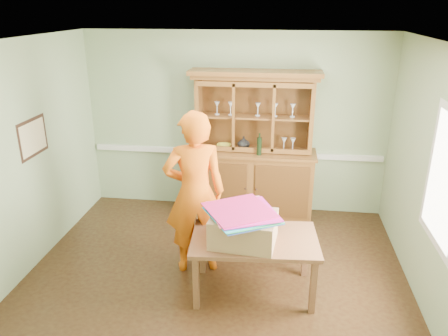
# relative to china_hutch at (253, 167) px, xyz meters

# --- Properties ---
(floor) EXTENTS (4.50, 4.50, 0.00)m
(floor) POSITION_rel_china_hutch_xyz_m (-0.30, -1.75, -0.76)
(floor) COLOR #402B14
(floor) RESTS_ON ground
(ceiling) EXTENTS (4.50, 4.50, 0.00)m
(ceiling) POSITION_rel_china_hutch_xyz_m (-0.30, -1.75, 1.94)
(ceiling) COLOR white
(ceiling) RESTS_ON wall_back
(wall_back) EXTENTS (4.50, 0.00, 4.50)m
(wall_back) POSITION_rel_china_hutch_xyz_m (-0.30, 0.25, 0.59)
(wall_back) COLOR #8DA57C
(wall_back) RESTS_ON floor
(wall_left) EXTENTS (0.00, 4.00, 4.00)m
(wall_left) POSITION_rel_china_hutch_xyz_m (-2.55, -1.75, 0.59)
(wall_left) COLOR #8DA57C
(wall_left) RESTS_ON floor
(wall_right) EXTENTS (0.00, 4.00, 4.00)m
(wall_right) POSITION_rel_china_hutch_xyz_m (1.95, -1.75, 0.59)
(wall_right) COLOR #8DA57C
(wall_right) RESTS_ON floor
(wall_front) EXTENTS (4.50, 0.00, 4.50)m
(wall_front) POSITION_rel_china_hutch_xyz_m (-0.30, -3.75, 0.59)
(wall_front) COLOR #8DA57C
(wall_front) RESTS_ON floor
(chair_rail) EXTENTS (4.41, 0.05, 0.08)m
(chair_rail) POSITION_rel_china_hutch_xyz_m (-0.30, 0.22, 0.14)
(chair_rail) COLOR silver
(chair_rail) RESTS_ON wall_back
(framed_map) EXTENTS (0.03, 0.60, 0.46)m
(framed_map) POSITION_rel_china_hutch_xyz_m (-2.53, -1.45, 0.79)
(framed_map) COLOR black
(framed_map) RESTS_ON wall_left
(window_panel) EXTENTS (0.03, 0.96, 1.36)m
(window_panel) POSITION_rel_china_hutch_xyz_m (1.93, -2.05, 0.74)
(window_panel) COLOR silver
(window_panel) RESTS_ON wall_right
(china_hutch) EXTENTS (1.85, 0.61, 2.18)m
(china_hutch) POSITION_rel_china_hutch_xyz_m (0.00, 0.00, 0.00)
(china_hutch) COLOR brown
(china_hutch) RESTS_ON floor
(dining_table) EXTENTS (1.42, 0.92, 0.68)m
(dining_table) POSITION_rel_china_hutch_xyz_m (0.17, -1.95, -0.17)
(dining_table) COLOR brown
(dining_table) RESTS_ON floor
(cardboard_box) EXTENTS (0.71, 0.59, 0.31)m
(cardboard_box) POSITION_rel_china_hutch_xyz_m (0.06, -2.05, 0.07)
(cardboard_box) COLOR #9A774F
(cardboard_box) RESTS_ON dining_table
(kite_stack) EXTENTS (0.84, 0.84, 0.06)m
(kite_stack) POSITION_rel_china_hutch_xyz_m (0.03, -2.05, 0.26)
(kite_stack) COLOR #324DAD
(kite_stack) RESTS_ON cardboard_box
(person) EXTENTS (0.82, 0.65, 1.97)m
(person) POSITION_rel_china_hutch_xyz_m (-0.56, -1.56, 0.22)
(person) COLOR orange
(person) RESTS_ON floor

